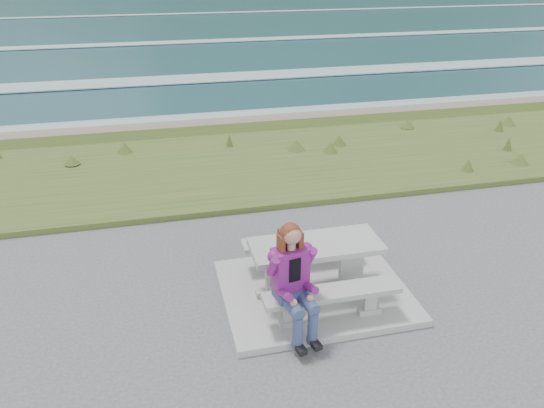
% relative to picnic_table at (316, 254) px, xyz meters
% --- Properties ---
extents(concrete_slab, '(2.60, 2.10, 0.10)m').
position_rel_picnic_table_xyz_m(concrete_slab, '(-0.00, 0.00, -0.63)').
color(concrete_slab, '#A4A49F').
rests_on(concrete_slab, ground).
extents(picnic_table, '(1.80, 0.75, 0.75)m').
position_rel_picnic_table_xyz_m(picnic_table, '(0.00, 0.00, 0.00)').
color(picnic_table, '#A4A49F').
rests_on(picnic_table, concrete_slab).
extents(bench_landward, '(1.80, 0.35, 0.45)m').
position_rel_picnic_table_xyz_m(bench_landward, '(0.00, -0.70, -0.23)').
color(bench_landward, '#A4A49F').
rests_on(bench_landward, concrete_slab).
extents(bench_seaward, '(1.80, 0.35, 0.45)m').
position_rel_picnic_table_xyz_m(bench_seaward, '(0.00, 0.70, -0.23)').
color(bench_seaward, '#A4A49F').
rests_on(bench_seaward, concrete_slab).
extents(grass_verge, '(160.00, 4.50, 0.22)m').
position_rel_picnic_table_xyz_m(grass_verge, '(-0.00, 5.00, -0.68)').
color(grass_verge, '#35511E').
rests_on(grass_verge, ground).
extents(shore_drop, '(160.00, 0.80, 2.20)m').
position_rel_picnic_table_xyz_m(shore_drop, '(-0.00, 7.90, -0.68)').
color(shore_drop, '#6C6051').
rests_on(shore_drop, ground).
extents(ocean, '(1600.00, 1600.00, 0.09)m').
position_rel_picnic_table_xyz_m(ocean, '(-0.00, 25.09, -2.42)').
color(ocean, '#1D4A54').
rests_on(ocean, ground).
extents(seated_woman, '(0.55, 0.81, 1.47)m').
position_rel_picnic_table_xyz_m(seated_woman, '(-0.52, -0.84, -0.04)').
color(seated_woman, navy).
rests_on(seated_woman, concrete_slab).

